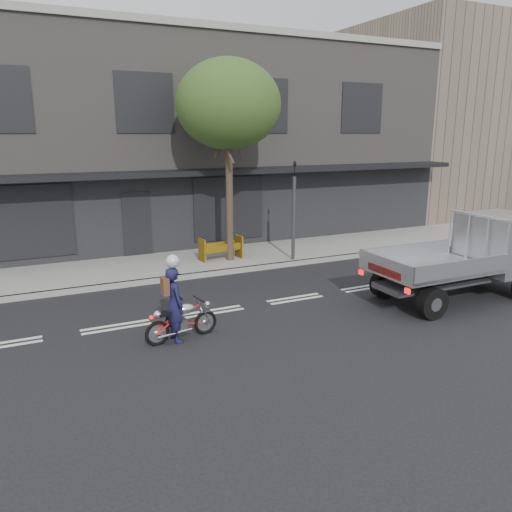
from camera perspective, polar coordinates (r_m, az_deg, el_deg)
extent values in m
plane|color=black|center=(12.79, -4.97, -6.38)|extent=(80.00, 80.00, 0.00)
cube|color=gray|center=(17.06, -10.46, -1.08)|extent=(32.00, 3.20, 0.15)
cube|color=gray|center=(15.57, -8.94, -2.47)|extent=(32.00, 0.20, 0.15)
cube|color=slate|center=(22.95, -15.25, 12.41)|extent=(26.00, 10.00, 8.00)
cube|color=brown|center=(33.01, 22.41, 13.94)|extent=(14.00, 10.00, 10.00)
cylinder|color=#382B21|center=(16.88, -3.04, 5.66)|extent=(0.24, 0.24, 4.00)
ellipsoid|color=#334B1C|center=(16.73, -3.19, 16.91)|extent=(3.40, 3.40, 2.89)
cylinder|color=#2D2D30|center=(17.06, 4.31, 4.03)|extent=(0.12, 0.12, 3.00)
imported|color=black|center=(16.85, 4.42, 9.90)|extent=(0.08, 0.10, 0.50)
torus|color=black|center=(10.96, -11.21, -8.67)|extent=(0.56, 0.16, 0.56)
torus|color=black|center=(11.40, -5.81, -7.56)|extent=(0.56, 0.16, 0.56)
cube|color=#2D2D30|center=(11.12, -8.68, -7.73)|extent=(0.31, 0.23, 0.23)
ellipsoid|color=silver|center=(11.05, -8.11, -5.98)|extent=(0.48, 0.32, 0.23)
cube|color=black|center=(10.90, -10.01, -6.43)|extent=(0.47, 0.26, 0.07)
cylinder|color=black|center=(11.14, -6.57, -4.90)|extent=(0.10, 0.50, 0.03)
imported|color=#16153C|center=(10.93, -9.31, -5.49)|extent=(0.48, 0.66, 1.66)
cylinder|color=black|center=(12.90, 19.47, -5.10)|extent=(0.80, 0.29, 0.80)
cylinder|color=black|center=(14.15, 14.45, -3.07)|extent=(0.80, 0.29, 0.80)
cylinder|color=black|center=(16.44, 23.54, -1.44)|extent=(0.80, 0.29, 0.80)
cube|color=#2D2D30|center=(14.60, 21.82, -2.38)|extent=(4.82, 1.05, 0.15)
cube|color=#B3B3B8|center=(15.62, 26.20, 1.37)|extent=(1.78, 1.89, 1.57)
cube|color=black|center=(15.54, 26.38, 3.00)|extent=(1.57, 1.78, 0.58)
cube|color=#B9B9BE|center=(13.88, 19.43, -1.33)|extent=(3.15, 2.05, 0.10)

